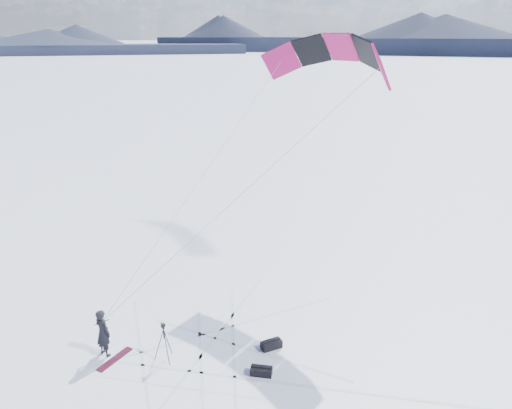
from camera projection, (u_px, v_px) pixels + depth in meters
ground at (178, 359)px, 17.98m from camera, size 1800.00×1800.00×0.00m
horizon_hills at (172, 245)px, 16.54m from camera, size 704.00×704.00×10.18m
snow_tracks at (186, 355)px, 18.16m from camera, size 17.62×10.25×0.01m
snowkiter at (105, 354)px, 18.23m from camera, size 0.64×0.78×1.83m
snowboard at (115, 359)px, 17.93m from camera, size 1.53×0.95×0.04m
tripod at (164, 337)px, 17.66m from camera, size 0.70×0.63×1.45m
gear_bag_a at (271, 344)px, 18.55m from camera, size 0.81×0.46×0.35m
gear_bag_b at (261, 371)px, 17.10m from camera, size 0.78×0.78×0.34m
power_kite at (333, 56)px, 22.43m from camera, size 13.26×7.02×9.82m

